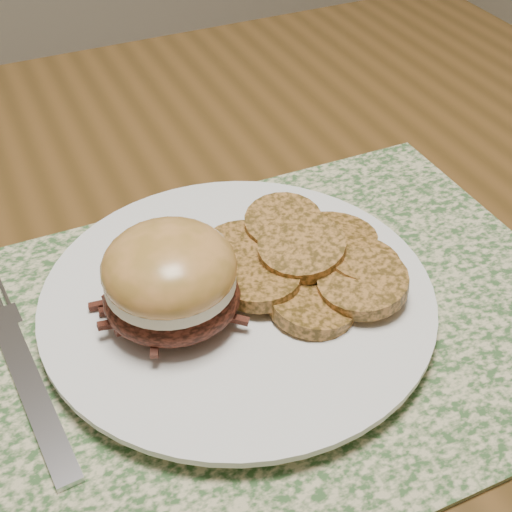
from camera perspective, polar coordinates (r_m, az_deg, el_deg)
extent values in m
cylinder|color=brown|center=(1.23, 10.94, 1.46)|extent=(0.06, 0.06, 0.71)
cube|color=#36592D|center=(0.50, 1.03, -5.74)|extent=(0.45, 0.33, 0.00)
cylinder|color=white|center=(0.50, -1.47, -3.59)|extent=(0.26, 0.26, 0.02)
ellipsoid|color=black|center=(0.47, -6.73, -3.24)|extent=(0.11, 0.11, 0.04)
cylinder|color=beige|center=(0.46, -6.89, -1.76)|extent=(0.11, 0.11, 0.01)
ellipsoid|color=#BE7F3E|center=(0.46, -6.98, -0.90)|extent=(0.11, 0.11, 0.05)
cylinder|color=#A0682F|center=(0.53, -1.02, 0.45)|extent=(0.08, 0.08, 0.01)
cylinder|color=#A0682F|center=(0.54, 2.21, 2.61)|extent=(0.06, 0.06, 0.02)
cylinder|color=#A0682F|center=(0.54, 6.16, 1.36)|extent=(0.10, 0.10, 0.02)
cylinder|color=#A0682F|center=(0.49, 0.39, -2.23)|extent=(0.07, 0.08, 0.02)
cylinder|color=#A0682F|center=(0.51, 3.69, 0.68)|extent=(0.09, 0.09, 0.02)
cylinder|color=#A0682F|center=(0.51, 8.52, -0.55)|extent=(0.06, 0.06, 0.02)
cylinder|color=#A0682F|center=(0.48, 4.53, -3.92)|extent=(0.07, 0.07, 0.02)
cylinder|color=#A0682F|center=(0.49, 8.53, -2.15)|extent=(0.09, 0.09, 0.02)
cube|color=silver|center=(0.47, -17.22, -10.88)|extent=(0.03, 0.14, 0.00)
cube|color=silver|center=(0.53, -19.60, -4.80)|extent=(0.03, 0.02, 0.00)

